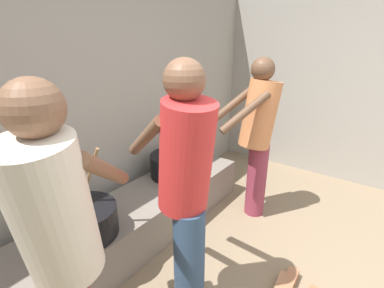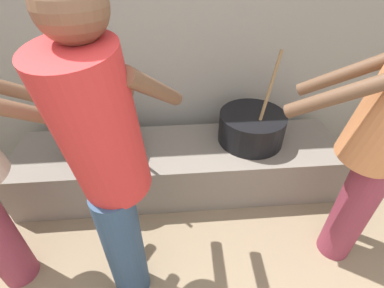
# 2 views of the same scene
# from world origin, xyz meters

# --- Properties ---
(block_enclosure_rear) EXTENTS (5.73, 0.20, 2.39)m
(block_enclosure_rear) POSITION_xyz_m (0.00, 2.39, 1.20)
(block_enclosure_rear) COLOR #9E998E
(block_enclosure_rear) RESTS_ON ground_plane
(hearth_ledge) EXTENTS (2.50, 0.60, 0.41)m
(hearth_ledge) POSITION_xyz_m (0.26, 1.87, 0.20)
(hearth_ledge) COLOR slate
(hearth_ledge) RESTS_ON ground_plane
(cooking_pot_main) EXTENTS (0.50, 0.50, 0.69)m
(cooking_pot_main) POSITION_xyz_m (0.82, 1.92, 0.53)
(cooking_pot_main) COLOR black
(cooking_pot_main) RESTS_ON hearth_ledge
(cooking_pot_secondary) EXTENTS (0.48, 0.48, 0.67)m
(cooking_pot_secondary) POSITION_xyz_m (-0.30, 1.83, 0.52)
(cooking_pot_secondary) COLOR black
(cooking_pot_secondary) RESTS_ON hearth_ledge
(cook_in_red_shirt) EXTENTS (0.55, 0.75, 1.67)m
(cook_in_red_shirt) POSITION_xyz_m (-0.05, 1.07, 0.96)
(cook_in_red_shirt) COLOR navy
(cook_in_red_shirt) RESTS_ON ground_plane
(cook_in_orange_shirt) EXTENTS (0.73, 0.64, 1.61)m
(cook_in_orange_shirt) POSITION_xyz_m (1.24, 1.20, 0.92)
(cook_in_orange_shirt) COLOR #8C3347
(cook_in_orange_shirt) RESTS_ON ground_plane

